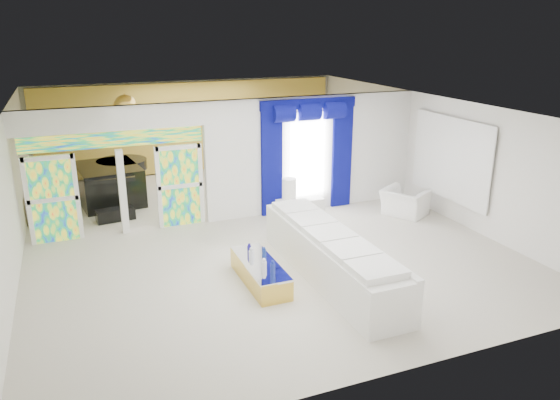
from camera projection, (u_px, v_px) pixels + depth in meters
name	position (u px, v px, depth m)	size (l,w,h in m)	color
floor	(250.00, 230.00, 12.77)	(12.00, 12.00, 0.00)	#B7AF9E
dividing_wall	(314.00, 153.00, 13.94)	(5.70, 0.18, 3.00)	white
dividing_header	(112.00, 118.00, 11.79)	(4.30, 0.18, 0.55)	white
stained_panel_left	(53.00, 199.00, 11.83)	(0.95, 0.04, 2.00)	#994C3F
stained_panel_right	(180.00, 186.00, 12.84)	(0.95, 0.04, 2.00)	#994C3F
stained_transom	(114.00, 139.00, 11.94)	(4.00, 0.05, 0.35)	#994C3F
window_pane	(307.00, 157.00, 13.78)	(1.00, 0.02, 2.30)	white
blue_drape_left	(272.00, 162.00, 13.42)	(0.55, 0.10, 2.80)	#04054E
blue_drape_right	(342.00, 155.00, 14.12)	(0.55, 0.10, 2.80)	#04054E
blue_pelmet	(309.00, 104.00, 13.33)	(2.60, 0.12, 0.25)	#04054E
wall_mirror	(451.00, 159.00, 13.15)	(0.04, 2.70, 1.90)	white
gold_curtains	(192.00, 127.00, 17.50)	(9.70, 0.12, 2.90)	gold
white_sofa	(331.00, 257.00, 10.26)	(0.96, 4.48, 0.85)	white
coffee_table	(260.00, 273.00, 10.12)	(0.61, 1.83, 0.41)	gold
console_table	(300.00, 207.00, 13.80)	(1.24, 0.39, 0.41)	white
table_lamp	(289.00, 190.00, 13.54)	(0.36, 0.36, 0.58)	white
armchair	(405.00, 202.00, 13.71)	(1.06, 0.92, 0.69)	white
grand_piano	(109.00, 184.00, 14.68)	(1.57, 2.05, 1.04)	black
piano_bench	(115.00, 214.00, 13.38)	(0.93, 0.36, 0.31)	black
tv_console	(44.00, 209.00, 13.10)	(0.53, 0.48, 0.77)	tan
chandelier	(125.00, 106.00, 14.13)	(0.60, 0.60, 0.60)	gold
decanters	(261.00, 259.00, 9.99)	(0.23, 1.09, 0.28)	navy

